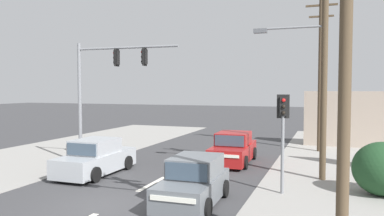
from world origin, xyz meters
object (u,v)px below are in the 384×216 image
object	(u,v)px
utility_pole_midground_right	(320,65)
sedan_kerbside_parked	(233,149)
utility_pole_foreground_right	(338,48)
traffic_signal_mast	(103,81)
sedan_crossing_left	(96,158)
pedestal_signal_right_kerb	(283,127)
utility_pole_background_right	(320,71)
hatchback_receding_far	(194,182)

from	to	relation	value
utility_pole_midground_right	sedan_kerbside_parked	world-z (taller)	utility_pole_midground_right
utility_pole_foreground_right	traffic_signal_mast	world-z (taller)	utility_pole_foreground_right
utility_pole_foreground_right	sedan_crossing_left	world-z (taller)	utility_pole_foreground_right
pedestal_signal_right_kerb	sedan_crossing_left	bearing A→B (deg)	177.27
utility_pole_background_right	traffic_signal_mast	world-z (taller)	utility_pole_background_right
utility_pole_foreground_right	utility_pole_midground_right	distance (m)	7.79
utility_pole_midground_right	utility_pole_background_right	size ratio (longest dim) A/B	0.96
sedan_crossing_left	hatchback_receding_far	bearing A→B (deg)	-24.61
sedan_crossing_left	utility_pole_midground_right	bearing A→B (deg)	13.91
utility_pole_foreground_right	pedestal_signal_right_kerb	xyz separation A→B (m)	(-1.66, 5.10, -2.20)
utility_pole_midground_right	pedestal_signal_right_kerb	distance (m)	3.72
utility_pole_midground_right	utility_pole_background_right	xyz separation A→B (m)	(-0.14, 7.38, 0.07)
utility_pole_foreground_right	pedestal_signal_right_kerb	world-z (taller)	utility_pole_foreground_right
utility_pole_midground_right	utility_pole_background_right	bearing A→B (deg)	91.12
traffic_signal_mast	hatchback_receding_far	distance (m)	8.25
traffic_signal_mast	pedestal_signal_right_kerb	distance (m)	9.21
utility_pole_midground_right	traffic_signal_mast	distance (m)	10.01
utility_pole_foreground_right	utility_pole_midground_right	size ratio (longest dim) A/B	0.97
utility_pole_background_right	pedestal_signal_right_kerb	distance (m)	10.39
utility_pole_foreground_right	utility_pole_midground_right	bearing A→B (deg)	93.60
utility_pole_midground_right	sedan_crossing_left	distance (m)	10.35
pedestal_signal_right_kerb	sedan_crossing_left	xyz separation A→B (m)	(-8.08, 0.39, -1.71)
traffic_signal_mast	pedestal_signal_right_kerb	world-z (taller)	traffic_signal_mast
utility_pole_background_right	traffic_signal_mast	size ratio (longest dim) A/B	1.52
utility_pole_foreground_right	utility_pole_background_right	bearing A→B (deg)	92.39
utility_pole_midground_right	sedan_kerbside_parked	bearing A→B (deg)	151.75
pedestal_signal_right_kerb	sedan_crossing_left	distance (m)	8.27
traffic_signal_mast	hatchback_receding_far	bearing A→B (deg)	-34.09
utility_pole_foreground_right	sedan_kerbside_parked	size ratio (longest dim) A/B	1.99
utility_pole_midground_right	sedan_crossing_left	size ratio (longest dim) A/B	2.06
traffic_signal_mast	sedan_crossing_left	xyz separation A→B (m)	(0.72, -1.69, -3.44)
traffic_signal_mast	sedan_kerbside_parked	world-z (taller)	traffic_signal_mast
utility_pole_foreground_right	utility_pole_midground_right	xyz separation A→B (m)	(-0.49, 7.78, 0.11)
pedestal_signal_right_kerb	sedan_kerbside_parked	distance (m)	6.00
utility_pole_midground_right	traffic_signal_mast	size ratio (longest dim) A/B	1.46
utility_pole_background_right	hatchback_receding_far	distance (m)	13.36
traffic_signal_mast	sedan_kerbside_parked	size ratio (longest dim) A/B	1.40
utility_pole_background_right	sedan_kerbside_parked	xyz separation A→B (m)	(-4.02, -5.15, -4.10)
utility_pole_foreground_right	hatchback_receding_far	distance (m)	6.50
utility_pole_foreground_right	utility_pole_background_right	distance (m)	15.18
traffic_signal_mast	pedestal_signal_right_kerb	xyz separation A→B (m)	(8.81, -2.07, -1.73)
utility_pole_foreground_right	sedan_crossing_left	xyz separation A→B (m)	(-9.74, 5.49, -3.91)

